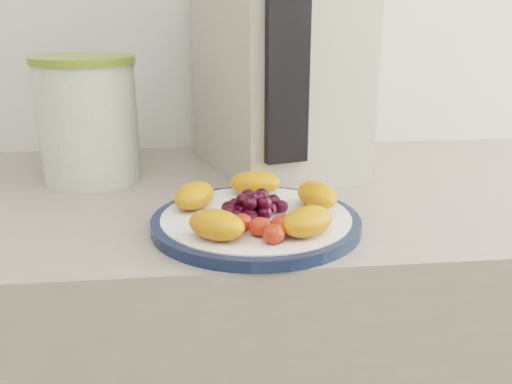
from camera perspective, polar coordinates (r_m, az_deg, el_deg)
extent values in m
cylinder|color=#131F3C|center=(0.75, 0.00, -3.07)|extent=(0.28, 0.28, 0.01)
cylinder|color=white|center=(0.75, 0.00, -3.00)|extent=(0.25, 0.25, 0.02)
cylinder|color=#425D18|center=(0.99, -16.44, 6.64)|extent=(0.20, 0.20, 0.19)
cylinder|color=olive|center=(0.97, -16.98, 12.55)|extent=(0.21, 0.21, 0.01)
cube|color=#AAA793|center=(1.01, 2.12, 12.98)|extent=(0.29, 0.35, 0.38)
cube|color=black|center=(0.85, 3.10, 12.34)|extent=(0.07, 0.04, 0.28)
ellipsoid|color=#D36516|center=(0.78, 6.12, -0.30)|extent=(0.07, 0.08, 0.04)
ellipsoid|color=#D36516|center=(0.83, -0.10, 0.91)|extent=(0.08, 0.05, 0.04)
ellipsoid|color=#D36516|center=(0.78, -6.20, -0.34)|extent=(0.08, 0.09, 0.04)
ellipsoid|color=#D36516|center=(0.67, -3.97, -3.29)|extent=(0.09, 0.08, 0.04)
ellipsoid|color=#D36516|center=(0.69, 5.17, -2.94)|extent=(0.09, 0.08, 0.04)
ellipsoid|color=black|center=(0.75, 0.00, -1.76)|extent=(0.02, 0.02, 0.02)
ellipsoid|color=black|center=(0.75, 1.42, -1.72)|extent=(0.02, 0.02, 0.02)
ellipsoid|color=black|center=(0.76, 0.56, -1.30)|extent=(0.02, 0.02, 0.02)
ellipsoid|color=black|center=(0.76, -0.84, -1.42)|extent=(0.02, 0.02, 0.02)
ellipsoid|color=black|center=(0.75, -1.43, -1.83)|extent=(0.02, 0.02, 0.02)
ellipsoid|color=black|center=(0.73, -0.58, -2.22)|extent=(0.02, 0.02, 0.02)
ellipsoid|color=black|center=(0.73, 0.87, -2.09)|extent=(0.02, 0.02, 0.02)
ellipsoid|color=black|center=(0.76, 2.56, -1.45)|extent=(0.02, 0.02, 0.02)
ellipsoid|color=black|center=(0.77, 1.68, -0.97)|extent=(0.02, 0.02, 0.02)
ellipsoid|color=black|center=(0.78, 0.39, -0.88)|extent=(0.02, 0.02, 0.02)
ellipsoid|color=black|center=(0.78, -0.98, -0.94)|extent=(0.02, 0.02, 0.02)
ellipsoid|color=black|center=(0.77, -2.13, -1.23)|extent=(0.02, 0.02, 0.02)
ellipsoid|color=black|center=(0.75, -2.75, -1.60)|extent=(0.02, 0.02, 0.02)
ellipsoid|color=black|center=(0.74, -2.65, -2.04)|extent=(0.02, 0.02, 0.02)
ellipsoid|color=black|center=(0.72, -1.81, -2.53)|extent=(0.02, 0.02, 0.02)
ellipsoid|color=black|center=(0.71, -0.43, -2.77)|extent=(0.02, 0.02, 0.02)
ellipsoid|color=black|center=(0.74, 0.00, -0.75)|extent=(0.02, 0.02, 0.02)
ellipsoid|color=black|center=(0.76, 0.53, -0.35)|extent=(0.02, 0.02, 0.02)
ellipsoid|color=black|center=(0.76, -0.80, -0.40)|extent=(0.02, 0.02, 0.02)
ellipsoid|color=black|center=(0.74, -1.36, -0.83)|extent=(0.02, 0.02, 0.02)
ellipsoid|color=black|center=(0.73, -0.56, -1.18)|extent=(0.02, 0.02, 0.02)
ellipsoid|color=black|center=(0.73, 0.83, -1.12)|extent=(0.02, 0.02, 0.02)
ellipsoid|color=red|center=(0.68, 0.45, -3.49)|extent=(0.03, 0.03, 0.02)
ellipsoid|color=red|center=(0.69, 2.66, -3.20)|extent=(0.03, 0.03, 0.02)
ellipsoid|color=red|center=(0.66, 1.79, -4.18)|extent=(0.04, 0.04, 0.02)
ellipsoid|color=red|center=(0.69, -1.44, -3.12)|extent=(0.04, 0.04, 0.02)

